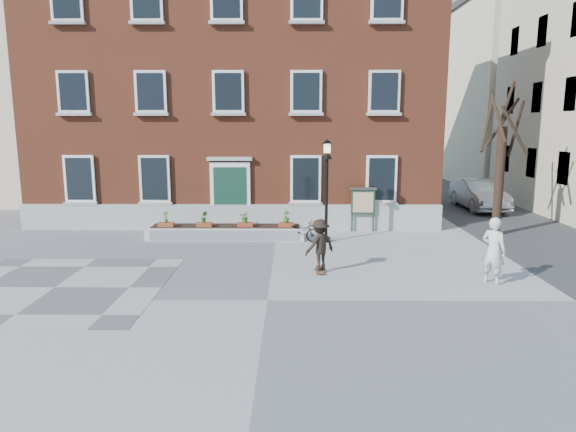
{
  "coord_description": "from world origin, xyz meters",
  "views": [
    {
      "loc": [
        0.65,
        -12.69,
        4.54
      ],
      "look_at": [
        0.5,
        4.0,
        1.5
      ],
      "focal_mm": 32.0,
      "sensor_mm": 36.0,
      "label": 1
    }
  ],
  "objects_px": {
    "bicycle": "(300,231)",
    "notice_board": "(363,202)",
    "bystander": "(494,251)",
    "skateboarder": "(320,245)",
    "parked_car": "(479,194)",
    "lamp_post": "(327,176)"
  },
  "relations": [
    {
      "from": "bystander",
      "to": "skateboarder",
      "type": "height_order",
      "value": "bystander"
    },
    {
      "from": "bystander",
      "to": "lamp_post",
      "type": "bearing_deg",
      "value": -1.84
    },
    {
      "from": "skateboarder",
      "to": "bystander",
      "type": "bearing_deg",
      "value": -12.48
    },
    {
      "from": "bystander",
      "to": "notice_board",
      "type": "bearing_deg",
      "value": -21.36
    },
    {
      "from": "bicycle",
      "to": "lamp_post",
      "type": "xyz_separation_m",
      "value": [
        1.01,
        -0.05,
        2.12
      ]
    },
    {
      "from": "bicycle",
      "to": "notice_board",
      "type": "xyz_separation_m",
      "value": [
        2.69,
        1.93,
        0.84
      ]
    },
    {
      "from": "bystander",
      "to": "notice_board",
      "type": "relative_size",
      "value": 1.03
    },
    {
      "from": "bicycle",
      "to": "skateboarder",
      "type": "relative_size",
      "value": 0.97
    },
    {
      "from": "bystander",
      "to": "parked_car",
      "type": "bearing_deg",
      "value": -60.43
    },
    {
      "from": "lamp_post",
      "to": "skateboarder",
      "type": "relative_size",
      "value": 2.37
    },
    {
      "from": "parked_car",
      "to": "bystander",
      "type": "height_order",
      "value": "bystander"
    },
    {
      "from": "bicycle",
      "to": "notice_board",
      "type": "distance_m",
      "value": 3.41
    },
    {
      "from": "bystander",
      "to": "skateboarder",
      "type": "bearing_deg",
      "value": 35.1
    },
    {
      "from": "notice_board",
      "to": "skateboarder",
      "type": "distance_m",
      "value": 6.43
    },
    {
      "from": "bicycle",
      "to": "parked_car",
      "type": "relative_size",
      "value": 0.33
    },
    {
      "from": "parked_car",
      "to": "bystander",
      "type": "distance_m",
      "value": 13.46
    },
    {
      "from": "parked_car",
      "to": "bystander",
      "type": "bearing_deg",
      "value": -108.84
    },
    {
      "from": "bicycle",
      "to": "bystander",
      "type": "relative_size",
      "value": 0.83
    },
    {
      "from": "parked_car",
      "to": "notice_board",
      "type": "distance_m",
      "value": 8.94
    },
    {
      "from": "skateboarder",
      "to": "notice_board",
      "type": "bearing_deg",
      "value": 70.65
    },
    {
      "from": "notice_board",
      "to": "skateboarder",
      "type": "relative_size",
      "value": 1.13
    },
    {
      "from": "parked_car",
      "to": "lamp_post",
      "type": "bearing_deg",
      "value": -139.17
    }
  ]
}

